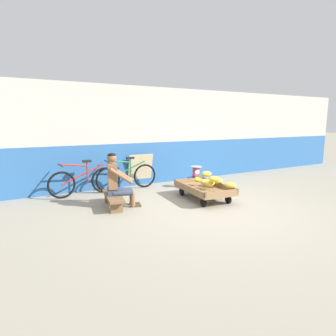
{
  "coord_description": "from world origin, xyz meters",
  "views": [
    {
      "loc": [
        -3.5,
        -4.31,
        1.78
      ],
      "look_at": [
        -0.51,
        1.11,
        0.75
      ],
      "focal_mm": 30.16,
      "sensor_mm": 36.0,
      "label": 1
    }
  ],
  "objects": [
    {
      "name": "banana_cart",
      "position": [
        0.27,
        0.81,
        0.24
      ],
      "size": [
        0.96,
        1.5,
        0.36
      ],
      "color": "#8E6B47",
      "rests_on": "ground"
    },
    {
      "name": "bicycle_near_left",
      "position": [
        -2.07,
        2.49,
        0.35
      ],
      "size": [
        1.66,
        0.48,
        0.86
      ],
      "color": "black",
      "rests_on": "ground"
    },
    {
      "name": "ground_plane",
      "position": [
        0.0,
        0.0,
        0.0
      ],
      "size": [
        80.0,
        80.0,
        0.0
      ],
      "primitive_type": "plane",
      "color": "gray"
    },
    {
      "name": "back_wall",
      "position": [
        0.0,
        3.04,
        1.36
      ],
      "size": [
        16.0,
        0.3,
        2.72
      ],
      "color": "#2D609E",
      "rests_on": "ground"
    },
    {
      "name": "low_bench",
      "position": [
        -1.75,
        1.23,
        0.2
      ],
      "size": [
        0.46,
        1.13,
        0.27
      ],
      "color": "brown",
      "rests_on": "ground"
    },
    {
      "name": "plastic_crate",
      "position": [
        0.73,
        1.8,
        0.15
      ],
      "size": [
        0.36,
        0.28,
        0.3
      ],
      "color": "#234CA8",
      "rests_on": "ground"
    },
    {
      "name": "banana_pile",
      "position": [
        0.38,
        0.68,
        0.46
      ],
      "size": [
        0.6,
        1.09,
        0.27
      ],
      "color": "gold",
      "rests_on": "banana_cart"
    },
    {
      "name": "bicycle_far_left",
      "position": [
        -0.95,
        2.54,
        0.35
      ],
      "size": [
        1.66,
        0.48,
        0.86
      ],
      "color": "black",
      "rests_on": "ground"
    },
    {
      "name": "sign_board",
      "position": [
        -0.44,
        2.84,
        0.44
      ],
      "size": [
        0.7,
        0.23,
        0.88
      ],
      "color": "#C6B289",
      "rests_on": "ground"
    },
    {
      "name": "vendor_seated",
      "position": [
        -1.67,
        1.21,
        0.57
      ],
      "size": [
        0.73,
        0.58,
        1.14
      ],
      "color": "brown",
      "rests_on": "ground"
    },
    {
      "name": "weighing_scale",
      "position": [
        0.73,
        1.8,
        0.45
      ],
      "size": [
        0.3,
        0.3,
        0.29
      ],
      "color": "#28282D",
      "rests_on": "plastic_crate"
    }
  ]
}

